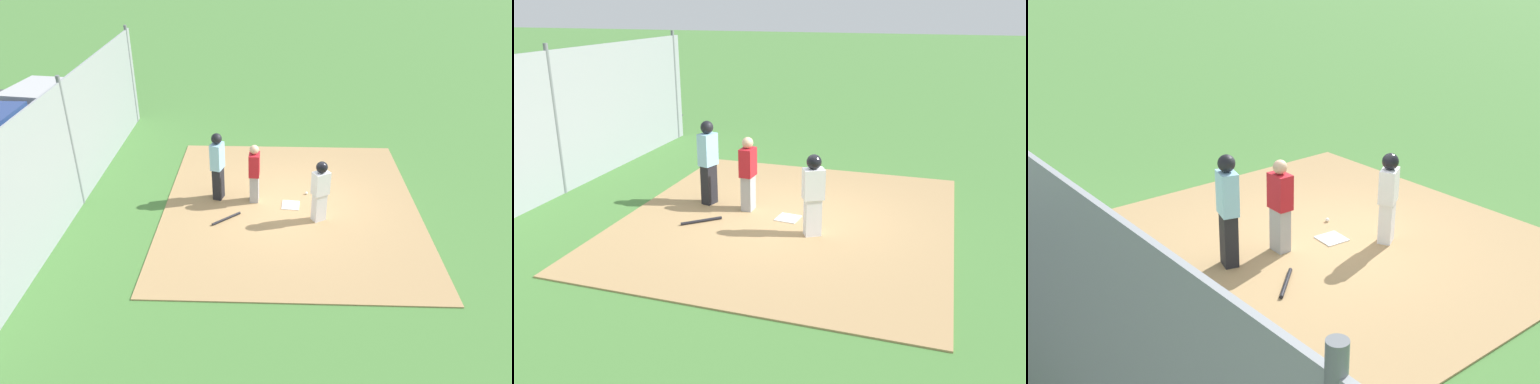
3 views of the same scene
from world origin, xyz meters
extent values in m
plane|color=#477A38|center=(0.00, 0.00, 0.00)|extent=(140.00, 140.00, 0.00)
cube|color=#A88456|center=(0.00, 0.00, 0.01)|extent=(7.20, 6.40, 0.03)
cube|color=white|center=(0.00, 0.00, 0.04)|extent=(0.48, 0.48, 0.02)
cube|color=#9E9EA3|center=(-0.23, -0.94, 0.40)|extent=(0.31, 0.23, 0.74)
cube|color=#B21923|center=(-0.23, -0.94, 1.07)|extent=(0.39, 0.28, 0.59)
sphere|color=tan|center=(-0.23, -0.94, 1.48)|extent=(0.23, 0.23, 0.23)
cube|color=black|center=(-0.33, -1.87, 0.46)|extent=(0.35, 0.30, 0.86)
cube|color=#8CC1E0|center=(-0.33, -1.87, 1.24)|extent=(0.44, 0.36, 0.68)
sphere|color=black|center=(-0.33, -1.87, 1.71)|extent=(0.27, 0.27, 0.27)
cube|color=silver|center=(0.63, 0.65, 0.39)|extent=(0.34, 0.37, 0.72)
cube|color=white|center=(0.63, 0.65, 1.04)|extent=(0.41, 0.46, 0.57)
sphere|color=tan|center=(0.63, 0.65, 1.44)|extent=(0.23, 0.23, 0.23)
sphere|color=black|center=(0.63, 0.65, 1.46)|extent=(0.28, 0.28, 0.28)
cylinder|color=black|center=(0.72, -1.59, 0.06)|extent=(0.60, 0.67, 0.06)
sphere|color=white|center=(-0.59, 0.43, 0.07)|extent=(0.07, 0.07, 0.07)
cube|color=#93999E|center=(0.00, -5.38, 1.60)|extent=(12.00, 0.05, 3.20)
cylinder|color=slate|center=(-5.70, -5.38, 1.68)|extent=(0.10, 0.10, 3.35)
cylinder|color=slate|center=(0.00, -5.38, 1.68)|extent=(0.10, 0.10, 3.35)
cube|color=silver|center=(-5.69, -8.76, 0.44)|extent=(4.38, 2.23, 0.64)
cube|color=silver|center=(-5.54, -8.78, 1.04)|extent=(2.49, 1.85, 0.56)
cylinder|color=black|center=(-7.15, -9.43, 0.34)|extent=(0.62, 0.26, 0.60)
cylinder|color=black|center=(-6.93, -7.75, 0.34)|extent=(0.62, 0.26, 0.60)
cylinder|color=black|center=(-4.45, -9.78, 0.34)|extent=(0.62, 0.26, 0.60)
cylinder|color=black|center=(-4.23, -8.10, 0.34)|extent=(0.62, 0.26, 0.60)
cube|color=#28428C|center=(-2.97, -9.13, 0.44)|extent=(4.20, 1.71, 0.64)
cube|color=navy|center=(-2.82, -9.13, 1.04)|extent=(2.31, 1.57, 0.56)
cylinder|color=black|center=(-4.34, -9.97, 0.34)|extent=(0.60, 0.18, 0.60)
cylinder|color=black|center=(-4.34, -8.27, 0.34)|extent=(0.60, 0.18, 0.60)
camera|label=1|loc=(10.67, -0.52, 6.53)|focal=34.22mm
camera|label=2|loc=(9.76, 2.77, 4.17)|focal=37.96mm
camera|label=3|loc=(7.24, -6.89, 4.83)|focal=45.40mm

